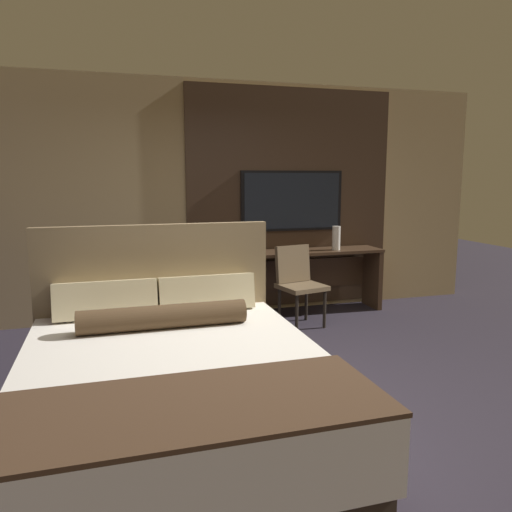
{
  "coord_description": "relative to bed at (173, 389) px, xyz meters",
  "views": [
    {
      "loc": [
        -1.16,
        -3.33,
        1.68
      ],
      "look_at": [
        0.12,
        0.97,
        0.96
      ],
      "focal_mm": 35.0,
      "sensor_mm": 36.0,
      "label": 1
    }
  ],
  "objects": [
    {
      "name": "vase_tall",
      "position": [
        2.35,
        2.57,
        0.57
      ],
      "size": [
        0.1,
        0.1,
        0.29
      ],
      "color": "silver",
      "rests_on": "desk"
    },
    {
      "name": "ground_plane",
      "position": [
        0.81,
        0.34,
        -0.36
      ],
      "size": [
        16.0,
        16.0,
        0.0
      ],
      "primitive_type": "plane",
      "color": "#28232D"
    },
    {
      "name": "bed",
      "position": [
        0.0,
        0.0,
        0.0
      ],
      "size": [
        1.85,
        2.26,
        1.3
      ],
      "color": "#33281E",
      "rests_on": "ground_plane"
    },
    {
      "name": "book",
      "position": [
        1.02,
        2.62,
        0.44
      ],
      "size": [
        0.24,
        0.17,
        0.03
      ],
      "color": "#332D28",
      "rests_on": "desk"
    },
    {
      "name": "tv",
      "position": [
        1.87,
        2.85,
        1.02
      ],
      "size": [
        1.32,
        0.04,
        0.74
      ],
      "color": "black"
    },
    {
      "name": "wall_back_tv_panel",
      "position": [
        0.97,
        2.93,
        1.04
      ],
      "size": [
        7.2,
        0.09,
        2.8
      ],
      "color": "tan",
      "rests_on": "ground_plane"
    },
    {
      "name": "desk_chair",
      "position": [
        1.69,
        2.17,
        0.19
      ],
      "size": [
        0.55,
        0.55,
        0.9
      ],
      "rotation": [
        0.0,
        0.0,
        0.22
      ],
      "color": "brown",
      "rests_on": "ground_plane"
    },
    {
      "name": "desk",
      "position": [
        1.87,
        2.68,
        0.18
      ],
      "size": [
        2.14,
        0.46,
        0.78
      ],
      "color": "#422D1E",
      "rests_on": "ground_plane"
    }
  ]
}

